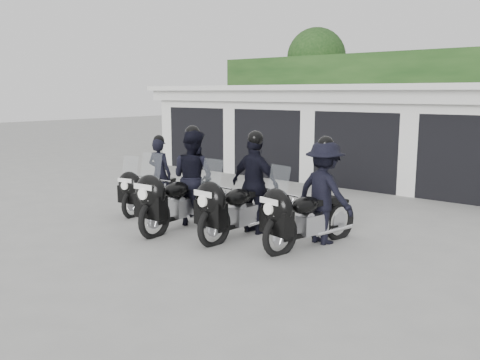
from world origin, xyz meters
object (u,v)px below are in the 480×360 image
Objects in this scene: police_bike_a at (152,181)px; police_bike_d at (317,198)px; police_bike_c at (248,190)px; police_bike_b at (186,184)px.

police_bike_a is 4.35m from police_bike_d.
police_bike_d is at bearing 15.15° from police_bike_c.
police_bike_d reaches higher than police_bike_a.
police_bike_b is at bearing -163.68° from police_bike_c.
police_bike_b is 2.79m from police_bike_d.
police_bike_b is at bearing -156.04° from police_bike_d.
police_bike_d is at bearing 7.93° from police_bike_b.
police_bike_c is (2.99, -0.16, 0.16)m from police_bike_a.
police_bike_c is at bearing -13.55° from police_bike_a.
police_bike_c is 1.39m from police_bike_d.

